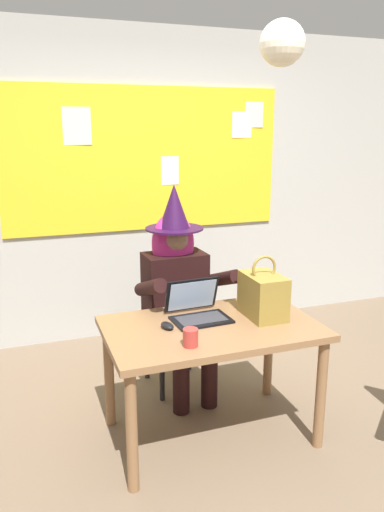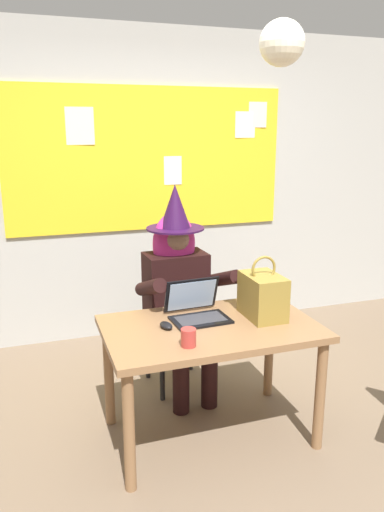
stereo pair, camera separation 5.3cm
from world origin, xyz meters
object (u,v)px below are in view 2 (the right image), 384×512
person_costumed (179,281)px  laptop (197,310)px  coffee_mug (188,338)px  handbag (263,295)px  chair_at_desk (173,314)px  computer_mouse (166,325)px  desk_main (210,340)px

person_costumed → laptop: size_ratio=4.15×
person_costumed → coffee_mug: 0.86m
person_costumed → handbag: size_ratio=3.84×
chair_at_desk → computer_mouse: bearing=-22.5°
desk_main → chair_at_desk: chair_at_desk is taller
chair_at_desk → handbag: bearing=23.0°
chair_at_desk → coffee_mug: size_ratio=9.54×
person_costumed → laptop: (-0.03, -0.48, -0.03)m
desk_main → computer_mouse: (-0.25, 0.04, 0.11)m
chair_at_desk → handbag: 0.86m
chair_at_desk → computer_mouse: chair_at_desk is taller
chair_at_desk → person_costumed: person_costumed is taller
laptop → chair_at_desk: bearing=84.5°
desk_main → handbag: size_ratio=3.24×
chair_at_desk → person_costumed: 0.31m
handbag → coffee_mug: 0.61m
desk_main → computer_mouse: 0.28m
person_costumed → computer_mouse: person_costumed is taller
handbag → person_costumed: bearing=120.1°
chair_at_desk → laptop: 0.65m
desk_main → laptop: (-0.04, 0.13, 0.14)m
computer_mouse → coffee_mug: size_ratio=1.09×
desk_main → laptop: laptop is taller
chair_at_desk → computer_mouse: size_ratio=8.72×
laptop → handbag: 0.40m
desk_main → person_costumed: person_costumed is taller
laptop → handbag: handbag is taller
desk_main → computer_mouse: bearing=171.3°
computer_mouse → coffee_mug: (0.05, -0.26, 0.03)m
person_costumed → coffee_mug: (-0.21, -0.84, -0.04)m
desk_main → person_costumed: bearing=90.2°
desk_main → handbag: 0.41m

